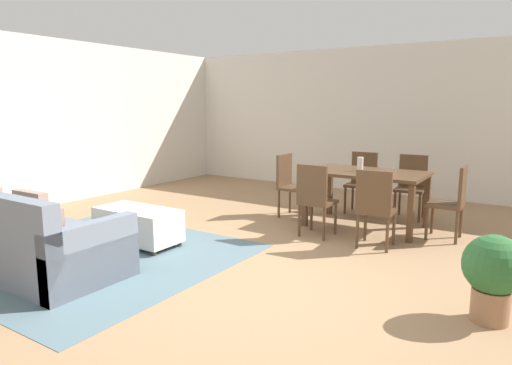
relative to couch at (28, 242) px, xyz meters
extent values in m
plane|color=#9E7A56|center=(1.87, 0.99, -0.29)|extent=(10.80, 10.80, 0.00)
cube|color=silver|center=(1.87, 5.99, 1.06)|extent=(9.00, 0.12, 2.70)
cube|color=silver|center=(-2.63, 1.49, 1.06)|extent=(0.12, 11.00, 2.70)
cube|color=slate|center=(0.12, 0.63, -0.29)|extent=(3.00, 2.80, 0.01)
cube|color=slate|center=(0.00, 0.05, -0.08)|extent=(1.98, 0.96, 0.42)
cube|color=slate|center=(0.92, 0.05, 0.02)|extent=(0.14, 0.96, 0.62)
cube|color=beige|center=(-0.19, -0.10, 0.29)|extent=(0.34, 0.12, 0.34)
cube|color=gray|center=(0.19, -0.06, 0.34)|extent=(0.42, 0.12, 0.42)
cube|color=gray|center=(0.57, -0.10, 0.29)|extent=(0.33, 0.10, 0.33)
cube|color=silver|center=(0.24, 1.21, -0.05)|extent=(1.04, 0.50, 0.37)
cylinder|color=#513823|center=(-0.23, 1.41, -0.26)|extent=(0.05, 0.05, 0.06)
cylinder|color=#513823|center=(0.71, 1.41, -0.26)|extent=(0.05, 0.05, 0.06)
cylinder|color=#513823|center=(-0.23, 1.00, -0.26)|extent=(0.05, 0.05, 0.06)
cylinder|color=#513823|center=(0.71, 1.00, -0.26)|extent=(0.05, 0.05, 0.06)
cylinder|color=brown|center=(-1.12, 0.31, -0.02)|extent=(0.04, 0.04, 0.55)
cube|color=#513823|center=(2.22, 3.45, 0.45)|extent=(1.53, 0.95, 0.04)
cube|color=#513823|center=(1.51, 3.86, 0.07)|extent=(0.07, 0.07, 0.72)
cube|color=#513823|center=(2.92, 3.86, 0.07)|extent=(0.07, 0.07, 0.72)
cube|color=#513823|center=(1.51, 3.04, 0.07)|extent=(0.07, 0.07, 0.72)
cube|color=#513823|center=(2.92, 3.04, 0.07)|extent=(0.07, 0.07, 0.72)
cube|color=#513823|center=(1.86, 2.71, 0.14)|extent=(0.40, 0.40, 0.04)
cube|color=#513823|center=(1.86, 2.53, 0.39)|extent=(0.40, 0.04, 0.47)
cylinder|color=#513823|center=(1.69, 2.88, -0.09)|extent=(0.04, 0.04, 0.41)
cylinder|color=#513823|center=(2.03, 2.88, -0.09)|extent=(0.04, 0.04, 0.41)
cylinder|color=#513823|center=(1.69, 2.54, -0.09)|extent=(0.04, 0.04, 0.41)
cylinder|color=#513823|center=(2.03, 2.54, -0.09)|extent=(0.04, 0.04, 0.41)
cube|color=#513823|center=(2.63, 2.66, 0.14)|extent=(0.43, 0.43, 0.04)
cube|color=#513823|center=(2.65, 2.48, 0.39)|extent=(0.40, 0.07, 0.47)
cylinder|color=#513823|center=(2.45, 2.82, -0.09)|extent=(0.04, 0.04, 0.41)
cylinder|color=#513823|center=(2.79, 2.84, -0.09)|extent=(0.04, 0.04, 0.41)
cylinder|color=#513823|center=(2.48, 2.48, -0.09)|extent=(0.04, 0.04, 0.41)
cylinder|color=#513823|center=(2.82, 2.50, -0.09)|extent=(0.04, 0.04, 0.41)
cube|color=#513823|center=(1.87, 4.18, 0.14)|extent=(0.41, 0.41, 0.04)
cube|color=#513823|center=(1.86, 4.36, 0.39)|extent=(0.40, 0.05, 0.47)
cylinder|color=#513823|center=(2.05, 4.01, -0.09)|extent=(0.04, 0.04, 0.41)
cylinder|color=#513823|center=(1.71, 4.00, -0.09)|extent=(0.04, 0.04, 0.41)
cylinder|color=#513823|center=(2.03, 4.35, -0.09)|extent=(0.04, 0.04, 0.41)
cylinder|color=#513823|center=(1.69, 4.34, -0.09)|extent=(0.04, 0.04, 0.41)
cube|color=#513823|center=(2.61, 4.22, 0.14)|extent=(0.43, 0.43, 0.04)
cube|color=#513823|center=(2.59, 4.40, 0.39)|extent=(0.40, 0.07, 0.47)
cylinder|color=#513823|center=(2.79, 4.06, -0.09)|extent=(0.04, 0.04, 0.41)
cylinder|color=#513823|center=(2.45, 4.03, -0.09)|extent=(0.04, 0.04, 0.41)
cylinder|color=#513823|center=(2.76, 4.40, -0.09)|extent=(0.04, 0.04, 0.41)
cylinder|color=#513823|center=(2.42, 4.37, -0.09)|extent=(0.04, 0.04, 0.41)
cube|color=#513823|center=(3.23, 3.43, 0.14)|extent=(0.41, 0.41, 0.04)
cube|color=#513823|center=(3.41, 3.43, 0.39)|extent=(0.05, 0.40, 0.47)
cylinder|color=#513823|center=(3.07, 3.26, -0.09)|extent=(0.04, 0.04, 0.41)
cylinder|color=#513823|center=(3.06, 3.60, -0.09)|extent=(0.04, 0.04, 0.41)
cylinder|color=#513823|center=(3.41, 3.26, -0.09)|extent=(0.04, 0.04, 0.41)
cylinder|color=#513823|center=(3.40, 3.60, -0.09)|extent=(0.04, 0.04, 0.41)
cube|color=#513823|center=(1.15, 3.41, 0.14)|extent=(0.40, 0.40, 0.04)
cube|color=#513823|center=(0.97, 3.41, 0.39)|extent=(0.04, 0.40, 0.47)
cylinder|color=#513823|center=(1.32, 3.58, -0.09)|extent=(0.04, 0.04, 0.41)
cylinder|color=#513823|center=(1.32, 3.24, -0.09)|extent=(0.04, 0.04, 0.41)
cylinder|color=#513823|center=(0.98, 3.58, -0.09)|extent=(0.04, 0.04, 0.41)
cylinder|color=#513823|center=(0.98, 3.24, -0.09)|extent=(0.04, 0.04, 0.41)
cylinder|color=silver|center=(2.13, 3.43, 0.56)|extent=(0.08, 0.08, 0.19)
cylinder|color=#996B4C|center=(3.98, 1.31, -0.16)|extent=(0.28, 0.28, 0.26)
sphere|color=#2D6633|center=(3.98, 1.31, 0.16)|extent=(0.46, 0.46, 0.46)
camera|label=1|loc=(4.27, -2.40, 1.35)|focal=31.93mm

